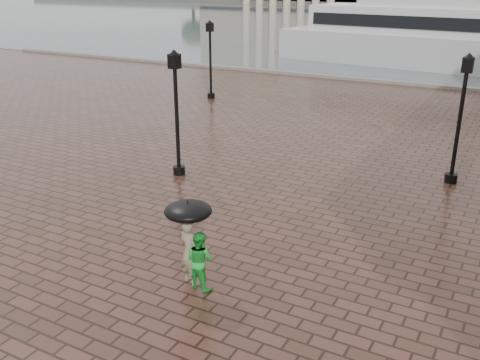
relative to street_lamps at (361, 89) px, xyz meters
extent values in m
cube|color=slate|center=(1.50, 14.50, -2.33)|extent=(80.00, 0.60, 0.30)
cylinder|color=black|center=(-4.50, -7.50, -2.18)|extent=(0.44, 0.44, 0.30)
cylinder|color=black|center=(-4.50, -7.50, -0.33)|extent=(0.14, 0.14, 4.00)
cube|color=black|center=(-4.50, -7.50, 1.82)|extent=(0.35, 0.35, 0.50)
sphere|color=beige|center=(-4.50, -7.50, 1.82)|extent=(0.28, 0.28, 0.28)
cylinder|color=black|center=(4.50, -3.50, -2.18)|extent=(0.44, 0.44, 0.30)
cylinder|color=black|center=(4.50, -3.50, -0.33)|extent=(0.14, 0.14, 4.00)
cube|color=black|center=(4.50, -3.50, 1.82)|extent=(0.35, 0.35, 0.50)
sphere|color=beige|center=(4.50, -3.50, 1.82)|extent=(0.28, 0.28, 0.28)
cylinder|color=black|center=(-10.50, 4.50, -2.18)|extent=(0.44, 0.44, 0.30)
cylinder|color=black|center=(-10.50, 4.50, -0.33)|extent=(0.14, 0.14, 4.00)
cube|color=black|center=(-10.50, 4.50, 1.82)|extent=(0.35, 0.35, 0.50)
sphere|color=beige|center=(-10.50, 4.50, 1.82)|extent=(0.28, 0.28, 0.28)
imported|color=gray|center=(0.09, -13.62, -1.49)|extent=(0.70, 0.57, 1.67)
imported|color=green|center=(0.40, -13.66, -1.61)|extent=(0.76, 0.63, 1.44)
cube|color=silver|center=(-0.66, 23.64, -1.06)|extent=(26.94, 9.46, 2.53)
cube|color=silver|center=(-0.66, 23.64, 1.26)|extent=(21.60, 7.99, 2.11)
cube|color=black|center=(-1.00, 20.87, 1.26)|extent=(19.91, 2.51, 0.95)
cube|color=black|center=(-0.32, 26.42, 1.26)|extent=(19.91, 2.51, 0.95)
cylinder|color=black|center=(0.09, -13.62, -0.91)|extent=(0.02, 0.02, 0.95)
ellipsoid|color=black|center=(0.09, -13.62, -0.44)|extent=(1.10, 1.10, 0.39)
camera|label=1|loc=(6.48, -22.79, 4.54)|focal=40.00mm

